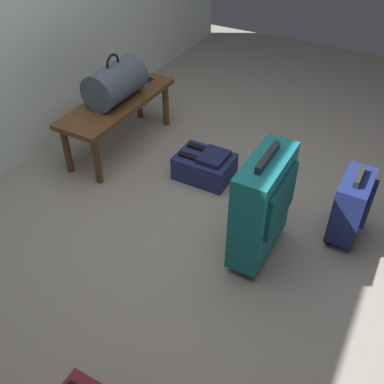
{
  "coord_description": "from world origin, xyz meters",
  "views": [
    {
      "loc": [
        -1.74,
        -0.82,
        1.9
      ],
      "look_at": [
        0.02,
        0.16,
        0.25
      ],
      "focal_mm": 41.8,
      "sensor_mm": 36.0,
      "label": 1
    }
  ],
  "objects_px": {
    "cell_phone": "(144,78)",
    "duffel_bag_slate": "(115,83)",
    "suitcase_small_navy": "(352,205)",
    "suitcase_upright_teal": "(263,205)",
    "backpack_navy": "(205,166)",
    "bench": "(118,107)"
  },
  "relations": [
    {
      "from": "bench",
      "to": "suitcase_small_navy",
      "type": "height_order",
      "value": "suitcase_small_navy"
    },
    {
      "from": "duffel_bag_slate",
      "to": "backpack_navy",
      "type": "distance_m",
      "value": 0.85
    },
    {
      "from": "bench",
      "to": "cell_phone",
      "type": "relative_size",
      "value": 6.94
    },
    {
      "from": "bench",
      "to": "cell_phone",
      "type": "xyz_separation_m",
      "value": [
        0.38,
        0.02,
        0.06
      ]
    },
    {
      "from": "cell_phone",
      "to": "suitcase_small_navy",
      "type": "height_order",
      "value": "suitcase_small_navy"
    },
    {
      "from": "cell_phone",
      "to": "duffel_bag_slate",
      "type": "bearing_deg",
      "value": -176.48
    },
    {
      "from": "suitcase_upright_teal",
      "to": "suitcase_small_navy",
      "type": "height_order",
      "value": "suitcase_upright_teal"
    },
    {
      "from": "duffel_bag_slate",
      "to": "cell_phone",
      "type": "height_order",
      "value": "duffel_bag_slate"
    },
    {
      "from": "bench",
      "to": "suitcase_small_navy",
      "type": "bearing_deg",
      "value": -94.99
    },
    {
      "from": "duffel_bag_slate",
      "to": "suitcase_small_navy",
      "type": "height_order",
      "value": "duffel_bag_slate"
    },
    {
      "from": "cell_phone",
      "to": "suitcase_upright_teal",
      "type": "height_order",
      "value": "suitcase_upright_teal"
    },
    {
      "from": "bench",
      "to": "cell_phone",
      "type": "distance_m",
      "value": 0.39
    },
    {
      "from": "suitcase_upright_teal",
      "to": "suitcase_small_navy",
      "type": "xyz_separation_m",
      "value": [
        0.37,
        -0.41,
        -0.11
      ]
    },
    {
      "from": "bench",
      "to": "suitcase_upright_teal",
      "type": "relative_size",
      "value": 1.48
    },
    {
      "from": "suitcase_upright_teal",
      "to": "suitcase_small_navy",
      "type": "relative_size",
      "value": 1.47
    },
    {
      "from": "cell_phone",
      "to": "suitcase_small_navy",
      "type": "relative_size",
      "value": 0.31
    },
    {
      "from": "duffel_bag_slate",
      "to": "suitcase_small_navy",
      "type": "xyz_separation_m",
      "value": [
        -0.15,
        -1.74,
        -0.28
      ]
    },
    {
      "from": "duffel_bag_slate",
      "to": "backpack_navy",
      "type": "xyz_separation_m",
      "value": [
        -0.04,
        -0.74,
        -0.43
      ]
    },
    {
      "from": "bench",
      "to": "duffel_bag_slate",
      "type": "distance_m",
      "value": 0.19
    },
    {
      "from": "bench",
      "to": "backpack_navy",
      "type": "relative_size",
      "value": 2.63
    },
    {
      "from": "duffel_bag_slate",
      "to": "suitcase_small_navy",
      "type": "bearing_deg",
      "value": -95.05
    },
    {
      "from": "cell_phone",
      "to": "suitcase_upright_teal",
      "type": "bearing_deg",
      "value": -123.69
    }
  ]
}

